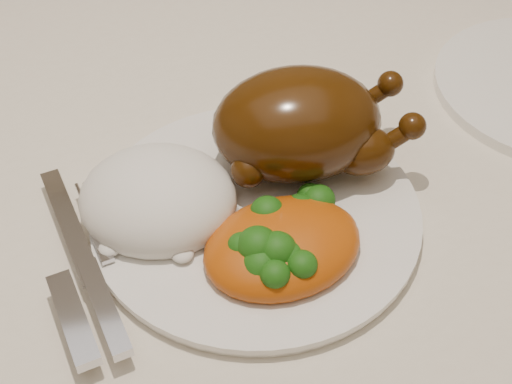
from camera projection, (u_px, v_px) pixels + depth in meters
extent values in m
cube|color=brown|center=(154.00, 203.00, 0.64)|extent=(1.60, 0.90, 0.04)
cube|color=silver|center=(151.00, 184.00, 0.63)|extent=(1.72, 1.02, 0.01)
cylinder|color=white|center=(256.00, 214.00, 0.59)|extent=(0.32, 0.32, 0.01)
ellipsoid|color=#3F2106|center=(297.00, 124.00, 0.59)|extent=(0.15, 0.11, 0.09)
ellipsoid|color=#3F2106|center=(287.00, 110.00, 0.57)|extent=(0.07, 0.05, 0.04)
ellipsoid|color=#3F2106|center=(363.00, 151.00, 0.59)|extent=(0.05, 0.04, 0.04)
sphere|color=#3F2106|center=(412.00, 126.00, 0.58)|extent=(0.02, 0.02, 0.02)
ellipsoid|color=#3F2106|center=(344.00, 108.00, 0.63)|extent=(0.05, 0.04, 0.04)
sphere|color=#3F2106|center=(390.00, 84.00, 0.62)|extent=(0.02, 0.02, 0.02)
sphere|color=#3F2106|center=(248.00, 170.00, 0.58)|extent=(0.03, 0.03, 0.03)
sphere|color=#3F2106|center=(236.00, 119.00, 0.62)|extent=(0.03, 0.03, 0.03)
ellipsoid|color=white|center=(158.00, 199.00, 0.57)|extent=(0.16, 0.15, 0.07)
ellipsoid|color=#C14F0C|center=(283.00, 247.00, 0.54)|extent=(0.14, 0.12, 0.04)
ellipsoid|color=#C14F0C|center=(321.00, 230.00, 0.56)|extent=(0.06, 0.05, 0.03)
ellipsoid|color=#153D0A|center=(288.00, 256.00, 0.52)|extent=(0.03, 0.03, 0.02)
ellipsoid|color=#153D0A|center=(277.00, 251.00, 0.52)|extent=(0.03, 0.03, 0.03)
ellipsoid|color=#153D0A|center=(242.00, 247.00, 0.53)|extent=(0.02, 0.02, 0.02)
ellipsoid|color=#153D0A|center=(275.00, 274.00, 0.51)|extent=(0.02, 0.02, 0.02)
ellipsoid|color=#153D0A|center=(318.00, 200.00, 0.57)|extent=(0.03, 0.03, 0.02)
ellipsoid|color=#153D0A|center=(302.00, 264.00, 0.51)|extent=(0.02, 0.02, 0.02)
ellipsoid|color=#153D0A|center=(258.00, 248.00, 0.53)|extent=(0.03, 0.03, 0.03)
ellipsoid|color=#153D0A|center=(267.00, 212.00, 0.55)|extent=(0.03, 0.03, 0.02)
ellipsoid|color=#153D0A|center=(310.00, 197.00, 0.58)|extent=(0.02, 0.02, 0.02)
ellipsoid|color=#153D0A|center=(261.00, 268.00, 0.52)|extent=(0.03, 0.03, 0.03)
ellipsoid|color=#153D0A|center=(300.00, 212.00, 0.57)|extent=(0.03, 0.03, 0.03)
cube|color=silver|center=(70.00, 224.00, 0.57)|extent=(0.05, 0.13, 0.00)
cube|color=silver|center=(73.00, 319.00, 0.50)|extent=(0.04, 0.08, 0.01)
cube|color=silver|center=(104.00, 307.00, 0.51)|extent=(0.03, 0.09, 0.01)
cube|color=silver|center=(97.00, 219.00, 0.57)|extent=(0.04, 0.09, 0.00)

